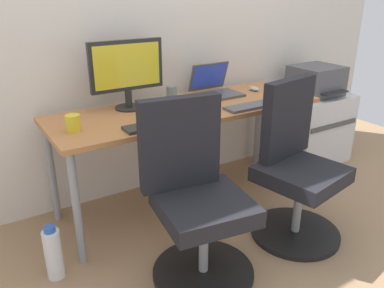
{
  "coord_description": "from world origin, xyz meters",
  "views": [
    {
      "loc": [
        -1.29,
        -2.1,
        1.44
      ],
      "look_at": [
        0.0,
        -0.05,
        0.46
      ],
      "focal_mm": 36.75,
      "sensor_mm": 36.0,
      "label": 1
    }
  ],
  "objects_px": {
    "open_laptop": "(215,87)",
    "coffee_mug": "(73,123)",
    "desktop_monitor": "(127,70)",
    "printer": "(316,81)",
    "office_chair_right": "(295,169)",
    "side_cabinet": "(310,127)",
    "water_bottle_on_floor": "(53,253)",
    "office_chair_left": "(196,201)"
  },
  "relations": [
    {
      "from": "open_laptop",
      "to": "coffee_mug",
      "type": "distance_m",
      "value": 1.12
    },
    {
      "from": "desktop_monitor",
      "to": "coffee_mug",
      "type": "bearing_deg",
      "value": -151.52
    },
    {
      "from": "printer",
      "to": "coffee_mug",
      "type": "height_order",
      "value": "printer"
    },
    {
      "from": "office_chair_right",
      "to": "printer",
      "type": "height_order",
      "value": "office_chair_right"
    },
    {
      "from": "side_cabinet",
      "to": "printer",
      "type": "distance_m",
      "value": 0.41
    },
    {
      "from": "printer",
      "to": "water_bottle_on_floor",
      "type": "distance_m",
      "value": 2.39
    },
    {
      "from": "side_cabinet",
      "to": "water_bottle_on_floor",
      "type": "xyz_separation_m",
      "value": [
        -2.3,
        -0.37,
        -0.15
      ]
    },
    {
      "from": "side_cabinet",
      "to": "coffee_mug",
      "type": "xyz_separation_m",
      "value": [
        -2.05,
        -0.13,
        0.45
      ]
    },
    {
      "from": "water_bottle_on_floor",
      "to": "coffee_mug",
      "type": "relative_size",
      "value": 3.37
    },
    {
      "from": "office_chair_left",
      "to": "side_cabinet",
      "type": "distance_m",
      "value": 1.79
    },
    {
      "from": "printer",
      "to": "office_chair_right",
      "type": "bearing_deg",
      "value": -142.74
    },
    {
      "from": "office_chair_right",
      "to": "open_laptop",
      "type": "bearing_deg",
      "value": 91.6
    },
    {
      "from": "side_cabinet",
      "to": "open_laptop",
      "type": "bearing_deg",
      "value": 174.34
    },
    {
      "from": "office_chair_right",
      "to": "coffee_mug",
      "type": "relative_size",
      "value": 10.22
    },
    {
      "from": "water_bottle_on_floor",
      "to": "office_chair_right",
      "type": "bearing_deg",
      "value": -14.05
    },
    {
      "from": "printer",
      "to": "water_bottle_on_floor",
      "type": "height_order",
      "value": "printer"
    },
    {
      "from": "side_cabinet",
      "to": "open_laptop",
      "type": "distance_m",
      "value": 1.07
    },
    {
      "from": "printer",
      "to": "water_bottle_on_floor",
      "type": "xyz_separation_m",
      "value": [
        -2.3,
        -0.37,
        -0.56
      ]
    },
    {
      "from": "open_laptop",
      "to": "coffee_mug",
      "type": "xyz_separation_m",
      "value": [
        -1.1,
        -0.22,
        -0.01
      ]
    },
    {
      "from": "office_chair_left",
      "to": "office_chair_right",
      "type": "height_order",
      "value": "same"
    },
    {
      "from": "desktop_monitor",
      "to": "open_laptop",
      "type": "distance_m",
      "value": 0.7
    },
    {
      "from": "side_cabinet",
      "to": "water_bottle_on_floor",
      "type": "relative_size",
      "value": 1.92
    },
    {
      "from": "office_chair_right",
      "to": "printer",
      "type": "distance_m",
      "value": 1.21
    },
    {
      "from": "office_chair_left",
      "to": "open_laptop",
      "type": "xyz_separation_m",
      "value": [
        0.68,
        0.81,
        0.33
      ]
    },
    {
      "from": "open_laptop",
      "to": "coffee_mug",
      "type": "bearing_deg",
      "value": -168.43
    },
    {
      "from": "desktop_monitor",
      "to": "open_laptop",
      "type": "relative_size",
      "value": 1.55
    },
    {
      "from": "office_chair_left",
      "to": "coffee_mug",
      "type": "relative_size",
      "value": 10.22
    },
    {
      "from": "side_cabinet",
      "to": "water_bottle_on_floor",
      "type": "distance_m",
      "value": 2.33
    },
    {
      "from": "office_chair_right",
      "to": "open_laptop",
      "type": "distance_m",
      "value": 0.87
    },
    {
      "from": "office_chair_left",
      "to": "water_bottle_on_floor",
      "type": "relative_size",
      "value": 3.03
    },
    {
      "from": "office_chair_left",
      "to": "side_cabinet",
      "type": "bearing_deg",
      "value": 23.46
    },
    {
      "from": "office_chair_left",
      "to": "open_laptop",
      "type": "distance_m",
      "value": 1.11
    },
    {
      "from": "office_chair_left",
      "to": "desktop_monitor",
      "type": "distance_m",
      "value": 0.97
    },
    {
      "from": "water_bottle_on_floor",
      "to": "open_laptop",
      "type": "relative_size",
      "value": 1.0
    },
    {
      "from": "office_chair_left",
      "to": "office_chair_right",
      "type": "bearing_deg",
      "value": -0.03
    },
    {
      "from": "office_chair_right",
      "to": "coffee_mug",
      "type": "bearing_deg",
      "value": 152.55
    },
    {
      "from": "office_chair_right",
      "to": "side_cabinet",
      "type": "relative_size",
      "value": 1.58
    },
    {
      "from": "desktop_monitor",
      "to": "coffee_mug",
      "type": "xyz_separation_m",
      "value": [
        -0.43,
        -0.23,
        -0.2
      ]
    },
    {
      "from": "coffee_mug",
      "to": "side_cabinet",
      "type": "bearing_deg",
      "value": 3.62
    },
    {
      "from": "side_cabinet",
      "to": "open_laptop",
      "type": "xyz_separation_m",
      "value": [
        -0.96,
        0.09,
        0.46
      ]
    },
    {
      "from": "office_chair_left",
      "to": "coffee_mug",
      "type": "height_order",
      "value": "office_chair_left"
    },
    {
      "from": "office_chair_right",
      "to": "printer",
      "type": "xyz_separation_m",
      "value": [
        0.93,
        0.71,
        0.28
      ]
    }
  ]
}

